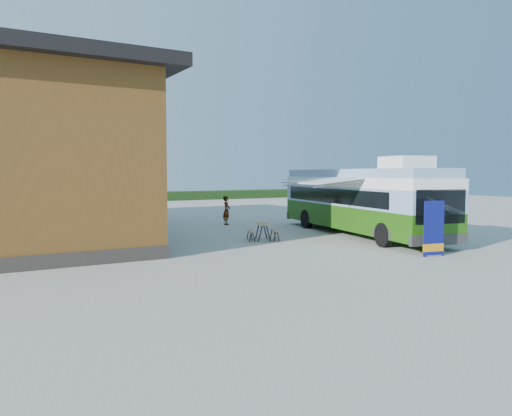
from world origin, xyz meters
TOP-DOWN VIEW (x-y plane):
  - ground at (0.00, 0.00)m, footprint 100.00×100.00m
  - barn at (-10.50, 10.00)m, footprint 9.60×21.20m
  - hedge at (8.00, 38.00)m, footprint 40.00×3.00m
  - bus at (4.46, 1.88)m, footprint 5.11×12.95m
  - awning at (2.16, 1.63)m, footprint 3.48×4.78m
  - banner at (2.38, -4.64)m, footprint 0.91×0.30m
  - picnic_table at (-0.85, 2.58)m, footprint 1.77×1.69m
  - person_a at (0.80, 9.66)m, footprint 0.74×0.76m
  - person_b at (-5.70, 4.28)m, footprint 1.04×1.15m
  - slurry_tanker at (-5.14, 20.95)m, footprint 1.66×5.38m

SIDE VIEW (x-z plane):
  - ground at x=0.00m, z-range 0.00..0.00m
  - hedge at x=8.00m, z-range 0.00..1.00m
  - picnic_table at x=-0.85m, z-range 0.20..0.99m
  - banner at x=2.38m, z-range -0.19..1.93m
  - person_a at x=0.80m, z-range 0.00..1.76m
  - person_b at x=-5.70m, z-range 0.00..1.92m
  - slurry_tanker at x=-5.14m, z-range 0.15..2.13m
  - bus at x=4.46m, z-range -0.09..3.81m
  - awning at x=2.16m, z-range 2.57..3.10m
  - barn at x=-10.50m, z-range -0.16..7.34m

